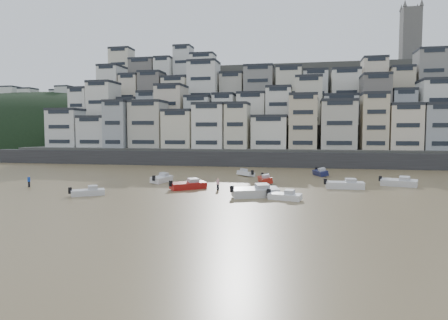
% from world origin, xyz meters
% --- Properties ---
extents(ground, '(400.00, 400.00, 0.00)m').
position_xyz_m(ground, '(0.00, 0.00, 0.00)').
color(ground, olive).
rests_on(ground, ground).
extents(sea_strip, '(340.00, 340.00, 0.00)m').
position_xyz_m(sea_strip, '(-110.00, 145.00, 0.01)').
color(sea_strip, '#4C606D').
rests_on(sea_strip, ground).
extents(harbor_wall, '(140.00, 3.00, 3.50)m').
position_xyz_m(harbor_wall, '(10.00, 65.00, 1.75)').
color(harbor_wall, '#38383A').
rests_on(harbor_wall, ground).
extents(hillside, '(141.04, 66.00, 50.00)m').
position_xyz_m(hillside, '(14.73, 104.84, 13.01)').
color(hillside, '#4C4C47').
rests_on(hillside, ground).
extents(headland, '(216.00, 135.00, 53.33)m').
position_xyz_m(headland, '(-95.00, 135.00, 0.02)').
color(headland, black).
rests_on(headland, ground).
extents(boat_a, '(6.74, 4.46, 1.75)m').
position_xyz_m(boat_a, '(14.25, 20.84, 0.88)').
color(boat_a, silver).
rests_on(boat_a, ground).
extents(boat_b, '(4.61, 2.62, 1.20)m').
position_xyz_m(boat_b, '(17.95, 19.63, 0.60)').
color(boat_b, white).
rests_on(boat_b, ground).
extents(boat_c, '(5.52, 5.19, 1.56)m').
position_xyz_m(boat_c, '(3.93, 26.03, 0.78)').
color(boat_c, '#A21614').
rests_on(boat_c, ground).
extents(boat_d, '(5.93, 2.19, 1.60)m').
position_xyz_m(boat_d, '(26.01, 31.03, 0.80)').
color(boat_d, silver).
rests_on(boat_d, ground).
extents(boat_e, '(3.17, 5.73, 1.49)m').
position_xyz_m(boat_e, '(14.04, 34.86, 0.74)').
color(boat_e, maroon).
rests_on(boat_e, ground).
extents(boat_f, '(2.53, 5.72, 1.51)m').
position_xyz_m(boat_f, '(-2.52, 32.57, 0.75)').
color(boat_f, white).
rests_on(boat_f, ground).
extents(boat_g, '(5.90, 3.44, 1.53)m').
position_xyz_m(boat_g, '(34.26, 35.34, 0.76)').
color(boat_g, silver).
rests_on(boat_g, ground).
extents(boat_h, '(4.24, 4.57, 1.28)m').
position_xyz_m(boat_h, '(9.49, 44.70, 0.64)').
color(boat_h, silver).
rests_on(boat_h, ground).
extents(boat_i, '(3.15, 5.55, 1.44)m').
position_xyz_m(boat_i, '(23.15, 47.95, 0.72)').
color(boat_i, '#151A44').
rests_on(boat_i, ground).
extents(boat_j, '(4.59, 3.77, 1.24)m').
position_xyz_m(boat_j, '(-7.16, 17.95, 0.62)').
color(boat_j, silver).
rests_on(boat_j, ground).
extents(person_blue, '(0.44, 0.44, 1.74)m').
position_xyz_m(person_blue, '(-20.03, 23.49, 0.87)').
color(person_blue, '#1842B5').
rests_on(person_blue, ground).
extents(person_pink, '(0.44, 0.44, 1.74)m').
position_xyz_m(person_pink, '(8.28, 25.99, 0.87)').
color(person_pink, '#E7A3B0').
rests_on(person_pink, ground).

